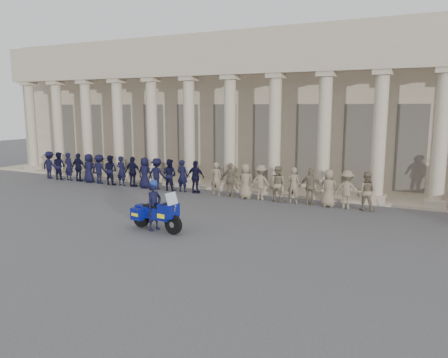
% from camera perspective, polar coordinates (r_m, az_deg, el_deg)
% --- Properties ---
extents(ground, '(90.00, 90.00, 0.00)m').
position_cam_1_polar(ground, '(17.07, -7.10, -6.33)').
color(ground, '#48484B').
rests_on(ground, ground).
extents(building, '(40.00, 12.50, 9.00)m').
position_cam_1_polar(building, '(29.82, 8.80, 9.16)').
color(building, tan).
rests_on(building, ground).
extents(officer_rank, '(20.74, 0.67, 1.77)m').
position_cam_1_polar(officer_rank, '(24.01, -5.98, 0.45)').
color(officer_rank, black).
rests_on(officer_rank, ground).
extents(motorcycle, '(2.39, 1.09, 1.54)m').
position_cam_1_polar(motorcycle, '(16.59, -8.75, -4.45)').
color(motorcycle, black).
rests_on(motorcycle, ground).
extents(rider, '(0.54, 0.73, 1.93)m').
position_cam_1_polar(rider, '(16.61, -9.11, -3.42)').
color(rider, black).
rests_on(rider, ground).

